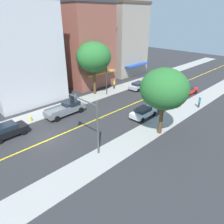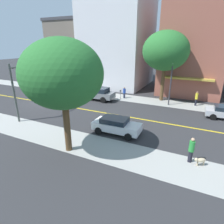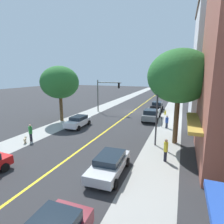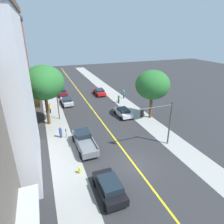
% 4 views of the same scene
% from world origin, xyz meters
% --- Properties ---
extents(ground_plane, '(140.00, 140.00, 0.00)m').
position_xyz_m(ground_plane, '(0.00, 0.00, 0.00)').
color(ground_plane, '#2D2D30').
extents(sidewalk_left, '(3.30, 126.00, 0.01)m').
position_xyz_m(sidewalk_left, '(-6.92, 0.00, 0.00)').
color(sidewalk_left, '#9E9E99').
rests_on(sidewalk_left, ground).
extents(sidewalk_right, '(3.30, 126.00, 0.01)m').
position_xyz_m(sidewalk_right, '(6.92, 0.00, 0.00)').
color(sidewalk_right, '#9E9E99').
rests_on(sidewalk_right, ground).
extents(road_centerline_stripe, '(0.20, 126.00, 0.00)m').
position_xyz_m(road_centerline_stripe, '(0.00, 0.00, 0.00)').
color(road_centerline_stripe, yellow).
rests_on(road_centerline_stripe, ground).
extents(street_tree_left_near, '(5.92, 5.92, 9.10)m').
position_xyz_m(street_tree_left_near, '(-7.98, 13.91, 6.56)').
color(street_tree_left_near, brown).
rests_on(street_tree_left_near, ground).
extents(street_tree_right_corner, '(5.43, 5.43, 7.94)m').
position_xyz_m(street_tree_right_corner, '(8.14, 10.45, 5.61)').
color(street_tree_right_corner, brown).
rests_on(street_tree_right_corner, ground).
extents(fire_hydrant, '(0.44, 0.24, 0.74)m').
position_xyz_m(fire_hydrant, '(-5.84, 0.78, 0.36)').
color(fire_hydrant, yellow).
rests_on(fire_hydrant, ground).
extents(parking_meter, '(0.12, 0.18, 1.30)m').
position_xyz_m(parking_meter, '(-6.08, 8.52, 0.86)').
color(parking_meter, '#4C4C51').
rests_on(parking_meter, ground).
extents(traffic_light_mast, '(4.53, 0.32, 5.76)m').
position_xyz_m(traffic_light_mast, '(4.55, 2.45, 3.86)').
color(traffic_light_mast, '#474C47').
rests_on(traffic_light_mast, ground).
extents(street_lamp, '(0.70, 0.36, 5.35)m').
position_xyz_m(street_lamp, '(-6.24, 15.22, 3.39)').
color(street_lamp, '#38383D').
rests_on(street_lamp, ground).
extents(white_sedan_right_curb, '(2.05, 4.23, 1.42)m').
position_xyz_m(white_sedan_right_curb, '(4.06, 12.50, 0.76)').
color(white_sedan_right_curb, silver).
rests_on(white_sedan_right_curb, ground).
extents(silver_sedan_left_curb, '(2.19, 4.54, 1.35)m').
position_xyz_m(silver_sedan_left_curb, '(-4.02, 21.68, 0.73)').
color(silver_sedan_left_curb, '#B7BABF').
rests_on(silver_sedan_left_curb, ground).
extents(black_sedan_left_curb, '(2.17, 4.29, 1.60)m').
position_xyz_m(black_sedan_left_curb, '(-3.95, -2.92, 0.83)').
color(black_sedan_left_curb, black).
rests_on(black_sedan_left_curb, ground).
extents(grey_pickup_truck, '(2.37, 5.95, 1.75)m').
position_xyz_m(grey_pickup_truck, '(-4.27, 5.38, 0.89)').
color(grey_pickup_truck, slate).
rests_on(grey_pickup_truck, ground).
extents(pedestrian_green_shirt, '(0.36, 0.36, 1.79)m').
position_xyz_m(pedestrian_green_shirt, '(5.85, 18.74, 0.95)').
color(pedestrian_green_shirt, black).
rests_on(pedestrian_green_shirt, ground).
extents(pedestrian_blue_shirt, '(0.39, 0.39, 1.57)m').
position_xyz_m(pedestrian_blue_shirt, '(-6.76, 8.83, 0.82)').
color(pedestrian_blue_shirt, '#33384C').
rests_on(pedestrian_blue_shirt, ground).
extents(pedestrian_yellow_shirt, '(0.32, 0.32, 1.83)m').
position_xyz_m(pedestrian_yellow_shirt, '(-7.46, 18.37, 0.99)').
color(pedestrian_yellow_shirt, black).
rests_on(pedestrian_yellow_shirt, ground).
extents(small_dog, '(0.61, 0.75, 0.59)m').
position_xyz_m(small_dog, '(6.02, 19.36, 0.39)').
color(small_dog, '#C6B28C').
rests_on(small_dog, ground).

